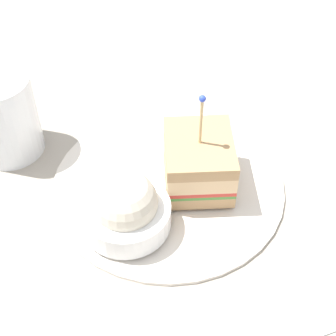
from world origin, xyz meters
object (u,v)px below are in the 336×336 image
object	(u,v)px
plate	(168,183)
drink_glass	(4,119)
sandwich_half_center	(199,162)
coleslaw_bowl	(126,208)

from	to	relation	value
plate	drink_glass	bearing A→B (deg)	-142.81
drink_glass	sandwich_half_center	bearing A→B (deg)	40.06
coleslaw_bowl	plate	bearing A→B (deg)	110.01
plate	drink_glass	xyz separation A→B (cm)	(-15.75, -11.95, 4.10)
coleslaw_bowl	drink_glass	world-z (taller)	drink_glass
sandwich_half_center	coleslaw_bowl	world-z (taller)	sandwich_half_center
plate	coleslaw_bowl	world-z (taller)	coleslaw_bowl
coleslaw_bowl	drink_glass	xyz separation A→B (cm)	(-18.25, -5.09, 1.25)
plate	drink_glass	distance (cm)	20.19
sandwich_half_center	coleslaw_bowl	size ratio (longest dim) A/B	1.29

